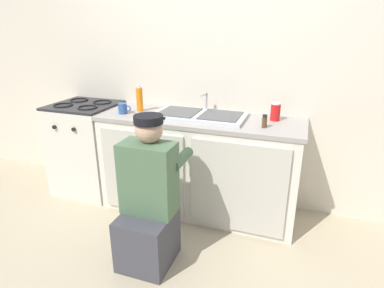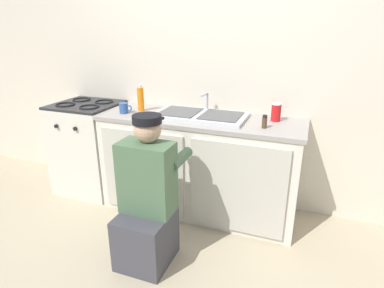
% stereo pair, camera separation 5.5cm
% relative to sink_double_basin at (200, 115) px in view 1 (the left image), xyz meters
% --- Properties ---
extents(ground_plane, '(12.00, 12.00, 0.00)m').
position_rel_sink_double_basin_xyz_m(ground_plane, '(0.00, -0.30, -0.93)').
color(ground_plane, tan).
extents(back_wall, '(6.00, 0.10, 2.50)m').
position_rel_sink_double_basin_xyz_m(back_wall, '(0.00, 0.35, 0.32)').
color(back_wall, beige).
rests_on(back_wall, ground_plane).
extents(counter_cabinet, '(1.77, 0.62, 0.87)m').
position_rel_sink_double_basin_xyz_m(counter_cabinet, '(0.00, -0.01, -0.49)').
color(counter_cabinet, silver).
rests_on(counter_cabinet, ground_plane).
extents(countertop, '(1.81, 0.62, 0.03)m').
position_rel_sink_double_basin_xyz_m(countertop, '(0.00, -0.00, -0.04)').
color(countertop, '#9E9993').
rests_on(countertop, counter_cabinet).
extents(sink_double_basin, '(0.80, 0.44, 0.19)m').
position_rel_sink_double_basin_xyz_m(sink_double_basin, '(0.00, 0.00, 0.00)').
color(sink_double_basin, silver).
rests_on(sink_double_basin, countertop).
extents(stove_range, '(0.63, 0.62, 0.94)m').
position_rel_sink_double_basin_xyz_m(stove_range, '(-1.22, -0.00, -0.46)').
color(stove_range, silver).
rests_on(stove_range, ground_plane).
extents(plumber_person, '(0.42, 0.61, 1.10)m').
position_rel_sink_double_basin_xyz_m(plumber_person, '(-0.12, -0.81, -0.47)').
color(plumber_person, '#3F3F47').
rests_on(plumber_person, ground_plane).
extents(coffee_mug, '(0.13, 0.08, 0.10)m').
position_rel_sink_double_basin_xyz_m(coffee_mug, '(-0.70, -0.12, 0.03)').
color(coffee_mug, '#335699').
rests_on(coffee_mug, countertop).
extents(spice_bottle_pepper, '(0.04, 0.04, 0.10)m').
position_rel_sink_double_basin_xyz_m(spice_bottle_pepper, '(0.57, -0.12, 0.03)').
color(spice_bottle_pepper, '#513823').
rests_on(spice_bottle_pepper, countertop).
extents(soda_cup_red, '(0.08, 0.08, 0.15)m').
position_rel_sink_double_basin_xyz_m(soda_cup_red, '(0.63, 0.11, 0.06)').
color(soda_cup_red, red).
rests_on(soda_cup_red, countertop).
extents(soap_bottle_orange, '(0.06, 0.06, 0.25)m').
position_rel_sink_double_basin_xyz_m(soap_bottle_orange, '(-0.59, 0.01, 0.09)').
color(soap_bottle_orange, orange).
rests_on(soap_bottle_orange, countertop).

